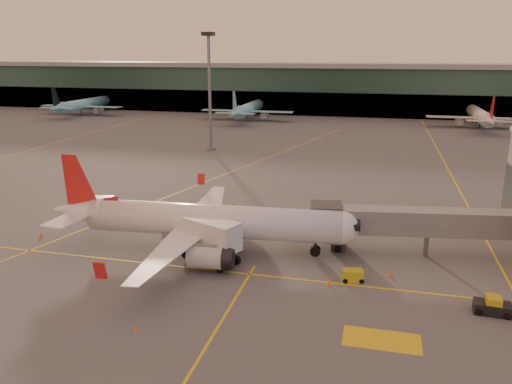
% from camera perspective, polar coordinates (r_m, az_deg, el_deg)
% --- Properties ---
extents(ground, '(600.00, 600.00, 0.00)m').
position_cam_1_polar(ground, '(48.20, -8.12, -11.14)').
color(ground, '#4C4F54').
rests_on(ground, ground).
extents(taxi_markings, '(100.12, 173.00, 0.01)m').
position_cam_1_polar(taxi_markings, '(90.15, -1.95, 1.89)').
color(taxi_markings, yellow).
rests_on(taxi_markings, ground).
extents(terminal, '(400.00, 20.00, 17.60)m').
position_cam_1_polar(terminal, '(182.66, 8.84, 11.59)').
color(terminal, '#19382D').
rests_on(terminal, ground).
extents(mast_west_near, '(2.40, 2.40, 25.60)m').
position_cam_1_polar(mast_west_near, '(112.05, -5.34, 12.26)').
color(mast_west_near, slate).
rests_on(mast_west_near, ground).
extents(distant_aircraft_row, '(290.00, 34.00, 13.00)m').
position_cam_1_polar(distant_aircraft_row, '(163.54, 0.49, 8.21)').
color(distant_aircraft_row, '#80C9D7').
rests_on(distant_aircraft_row, ground).
extents(main_airplane, '(34.98, 31.55, 10.55)m').
position_cam_1_polar(main_airplane, '(55.83, -6.12, -3.39)').
color(main_airplane, white).
rests_on(main_airplane, ground).
extents(jet_bridge, '(26.52, 6.93, 5.42)m').
position_cam_1_polar(jet_bridge, '(57.61, 20.35, -3.46)').
color(jet_bridge, slate).
rests_on(jet_bridge, ground).
extents(catering_truck, '(6.77, 5.01, 4.82)m').
position_cam_1_polar(catering_truck, '(52.67, -5.00, -5.36)').
color(catering_truck, red).
rests_on(catering_truck, ground).
extents(gpu_cart, '(2.22, 1.60, 1.18)m').
position_cam_1_polar(gpu_cart, '(50.25, 11.00, -9.38)').
color(gpu_cart, gold).
rests_on(gpu_cart, ground).
extents(pushback_tug, '(3.14, 1.86, 1.56)m').
position_cam_1_polar(pushback_tug, '(48.25, 25.43, -11.76)').
color(pushback_tug, black).
rests_on(pushback_tug, ground).
extents(cone_nose, '(0.45, 0.45, 0.57)m').
position_cam_1_polar(cone_nose, '(52.29, 15.02, -8.97)').
color(cone_nose, orange).
rests_on(cone_nose, ground).
extents(cone_tail, '(0.46, 0.46, 0.59)m').
position_cam_1_polar(cone_tail, '(66.04, -23.36, -4.47)').
color(cone_tail, orange).
rests_on(cone_tail, ground).
extents(cone_wing_right, '(0.38, 0.38, 0.48)m').
position_cam_1_polar(cone_wing_right, '(42.70, -13.53, -14.89)').
color(cone_wing_right, orange).
rests_on(cone_wing_right, ground).
extents(cone_wing_left, '(0.39, 0.39, 0.50)m').
position_cam_1_polar(cone_wing_left, '(72.63, -2.59, -1.39)').
color(cone_wing_left, orange).
rests_on(cone_wing_left, ground).
extents(cone_fwd, '(0.50, 0.50, 0.64)m').
position_cam_1_polar(cone_fwd, '(49.24, 8.39, -10.14)').
color(cone_fwd, orange).
rests_on(cone_fwd, ground).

